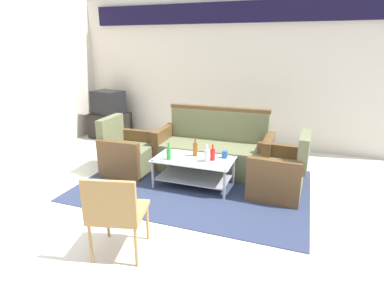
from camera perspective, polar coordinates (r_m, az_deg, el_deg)
ground_plane at (r=3.80m, az=-3.44°, el=-12.79°), size 14.00×14.00×0.00m
wall_back at (r=6.21m, az=7.78°, el=13.35°), size 6.52×0.19×2.80m
rug at (r=4.53m, az=0.34°, el=-7.43°), size 3.13×2.17×0.01m
couch at (r=5.00m, az=3.98°, el=-1.17°), size 1.81×0.76×0.96m
armchair_left at (r=5.01m, az=-11.60°, el=-1.78°), size 0.72×0.78×0.85m
armchair_right at (r=4.34m, az=15.58°, el=-5.22°), size 0.73×0.79×0.85m
coffee_table at (r=4.41m, az=0.31°, el=-4.37°), size 1.10×0.60×0.40m
bottle_red at (r=4.29m, az=3.76°, el=-1.87°), size 0.06×0.06×0.22m
bottle_clear at (r=4.22m, az=2.71°, el=-2.02°), size 0.08×0.08×0.25m
bottle_green at (r=4.31m, az=-4.25°, el=-1.63°), size 0.06×0.06×0.25m
bottle_brown at (r=4.44m, az=0.59°, el=-0.94°), size 0.06×0.06×0.26m
cup at (r=4.40m, az=5.95°, el=-1.90°), size 0.08×0.08×0.10m
tv_stand at (r=6.97m, az=-14.62°, el=3.26°), size 0.80×0.50×0.52m
television at (r=6.87m, az=-14.93°, el=7.30°), size 0.67×0.54×0.48m
wicker_chair at (r=2.99m, az=-13.74°, el=-11.51°), size 0.58×0.58×0.84m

